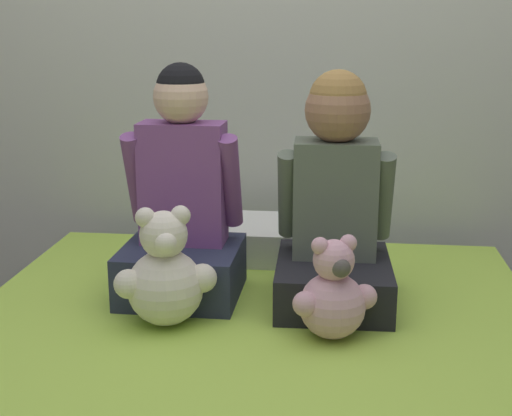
{
  "coord_description": "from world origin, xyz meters",
  "views": [
    {
      "loc": [
        0.21,
        -1.47,
        1.29
      ],
      "look_at": [
        0.0,
        0.36,
        0.8
      ],
      "focal_mm": 50.0,
      "sensor_mm": 36.0,
      "label": 1
    }
  ],
  "objects_px": {
    "child_on_left": "(182,208)",
    "teddy_bear_held_by_left_child": "(165,276)",
    "teddy_bear_held_by_right_child": "(333,296)",
    "child_on_right": "(335,208)",
    "pillow_at_headboard": "(271,239)"
  },
  "relations": [
    {
      "from": "child_on_right",
      "to": "child_on_left",
      "type": "bearing_deg",
      "value": 179.74
    },
    {
      "from": "child_on_right",
      "to": "teddy_bear_held_by_left_child",
      "type": "height_order",
      "value": "child_on_right"
    },
    {
      "from": "teddy_bear_held_by_right_child",
      "to": "pillow_at_headboard",
      "type": "height_order",
      "value": "teddy_bear_held_by_right_child"
    },
    {
      "from": "teddy_bear_held_by_right_child",
      "to": "teddy_bear_held_by_left_child",
      "type": "bearing_deg",
      "value": 151.71
    },
    {
      "from": "child_on_left",
      "to": "teddy_bear_held_by_right_child",
      "type": "height_order",
      "value": "child_on_left"
    },
    {
      "from": "child_on_left",
      "to": "teddy_bear_held_by_right_child",
      "type": "distance_m",
      "value": 0.52
    },
    {
      "from": "child_on_left",
      "to": "teddy_bear_held_by_left_child",
      "type": "distance_m",
      "value": 0.25
    },
    {
      "from": "teddy_bear_held_by_left_child",
      "to": "teddy_bear_held_by_right_child",
      "type": "distance_m",
      "value": 0.43
    },
    {
      "from": "pillow_at_headboard",
      "to": "teddy_bear_held_by_right_child",
      "type": "bearing_deg",
      "value": -71.19
    },
    {
      "from": "teddy_bear_held_by_left_child",
      "to": "child_on_right",
      "type": "bearing_deg",
      "value": 8.88
    },
    {
      "from": "teddy_bear_held_by_right_child",
      "to": "pillow_at_headboard",
      "type": "relative_size",
      "value": 0.47
    },
    {
      "from": "teddy_bear_held_by_right_child",
      "to": "child_on_right",
      "type": "bearing_deg",
      "value": 66.46
    },
    {
      "from": "pillow_at_headboard",
      "to": "teddy_bear_held_by_left_child",
      "type": "bearing_deg",
      "value": -110.33
    },
    {
      "from": "teddy_bear_held_by_right_child",
      "to": "pillow_at_headboard",
      "type": "bearing_deg",
      "value": 84.91
    },
    {
      "from": "child_on_right",
      "to": "teddy_bear_held_by_right_child",
      "type": "distance_m",
      "value": 0.31
    }
  ]
}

